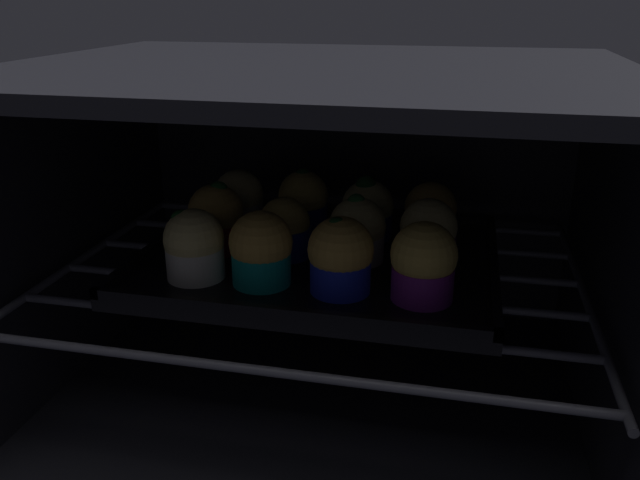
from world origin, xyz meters
The scene contains 15 objects.
oven_cavity centered at (0.00, 26.25, 17.00)cm, with size 59.00×47.00×37.00cm.
oven_rack centered at (0.00, 22.00, 13.60)cm, with size 54.80×42.00×0.80cm.
baking_tray centered at (0.00, 23.40, 14.68)cm, with size 36.97×29.45×2.20cm.
muffin_row0_col0 centered at (-10.92, 15.62, 18.52)cm, with size 5.96×5.96×7.05cm.
muffin_row0_col1 centered at (-4.08, 15.73, 18.64)cm, with size 6.17×6.17×7.31cm.
muffin_row0_col2 centered at (3.71, 15.58, 18.75)cm, with size 6.22×6.22×7.42cm.
muffin_row0_col3 centered at (11.39, 15.58, 18.76)cm, with size 6.11×6.11×7.46cm.
muffin_row1_col0 centered at (-11.49, 23.10, 18.78)cm, with size 6.01×6.01×7.73cm.
muffin_row1_col1 centered at (-3.85, 23.21, 18.13)cm, with size 5.75×5.75×6.43cm.
muffin_row1_col2 centered at (3.95, 23.58, 18.34)cm, with size 6.00×6.00×7.22cm.
muffin_row1_col3 centered at (11.27, 23.77, 18.57)cm, with size 5.87×5.87×7.12cm.
muffin_row2_col0 centered at (-11.54, 30.63, 18.48)cm, with size 5.88×5.88×7.04cm.
muffin_row2_col1 centered at (-3.79, 31.27, 18.63)cm, with size 5.86×5.86×7.44cm.
muffin_row2_col2 centered at (3.94, 30.71, 18.34)cm, with size 5.97×5.97×7.29cm.
muffin_row2_col3 centered at (11.04, 31.02, 18.29)cm, with size 5.88×5.88×6.81cm.
Camera 1 is at (14.08, -39.40, 41.80)cm, focal length 36.44 mm.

